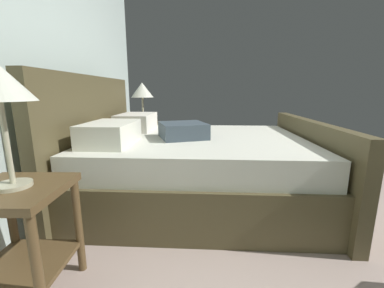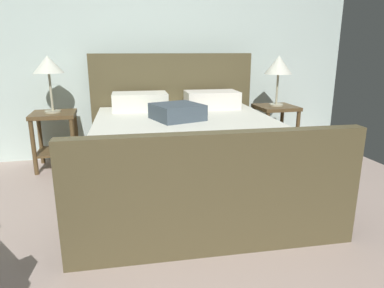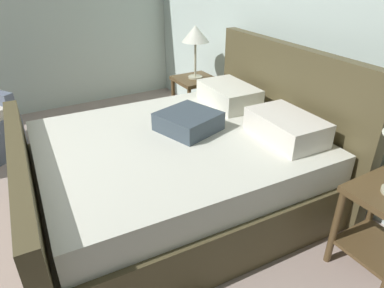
% 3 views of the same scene
% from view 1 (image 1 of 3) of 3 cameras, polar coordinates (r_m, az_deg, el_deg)
% --- Properties ---
extents(ground_plane, '(4.93, 5.38, 0.02)m').
position_cam_1_polar(ground_plane, '(2.80, 33.55, -12.12)').
color(ground_plane, '#B19B90').
extents(wall_back, '(5.05, 0.12, 2.79)m').
position_cam_1_polar(wall_back, '(2.48, -31.76, 18.50)').
color(wall_back, silver).
rests_on(wall_back, ground).
extents(bed, '(1.94, 2.29, 1.19)m').
position_cam_1_polar(bed, '(2.43, 0.35, -4.52)').
color(bed, brown).
rests_on(bed, ground).
extents(nightstand_right, '(0.44, 0.44, 0.60)m').
position_cam_1_polar(nightstand_right, '(3.68, -11.06, 1.84)').
color(nightstand_right, brown).
rests_on(nightstand_right, ground).
extents(table_lamp_right, '(0.31, 0.31, 0.57)m').
position_cam_1_polar(table_lamp_right, '(3.63, -11.48, 11.97)').
color(table_lamp_right, '#B7B293').
rests_on(table_lamp_right, nightstand_right).
extents(nightstand_left, '(0.44, 0.44, 0.60)m').
position_cam_1_polar(nightstand_left, '(1.53, -35.08, -15.09)').
color(nightstand_left, brown).
rests_on(nightstand_left, ground).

